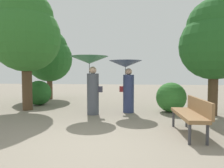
{
  "coord_description": "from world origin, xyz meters",
  "views": [
    {
      "loc": [
        0.81,
        -3.76,
        1.43
      ],
      "look_at": [
        0.0,
        3.43,
        1.01
      ],
      "focal_mm": 32.36,
      "sensor_mm": 36.0,
      "label": 1
    }
  ],
  "objects_px": {
    "tree_near_right": "(214,39)",
    "tree_mid_left": "(26,31)",
    "tree_near_left": "(49,55)",
    "person_left": "(91,72)",
    "person_right": "(127,75)",
    "park_bench": "(192,113)"
  },
  "relations": [
    {
      "from": "person_right",
      "to": "park_bench",
      "type": "relative_size",
      "value": 1.21
    },
    {
      "from": "tree_near_left",
      "to": "tree_mid_left",
      "type": "relative_size",
      "value": 0.82
    },
    {
      "from": "park_bench",
      "to": "person_right",
      "type": "bearing_deg",
      "value": -149.46
    },
    {
      "from": "person_right",
      "to": "park_bench",
      "type": "xyz_separation_m",
      "value": [
        1.59,
        -2.43,
        -0.82
      ]
    },
    {
      "from": "tree_mid_left",
      "to": "tree_near_right",
      "type": "bearing_deg",
      "value": -2.1
    },
    {
      "from": "person_left",
      "to": "tree_near_right",
      "type": "bearing_deg",
      "value": -83.05
    },
    {
      "from": "person_right",
      "to": "tree_mid_left",
      "type": "height_order",
      "value": "tree_mid_left"
    },
    {
      "from": "tree_near_right",
      "to": "park_bench",
      "type": "bearing_deg",
      "value": -119.52
    },
    {
      "from": "person_left",
      "to": "tree_near_right",
      "type": "xyz_separation_m",
      "value": [
        4.05,
        0.28,
        1.05
      ]
    },
    {
      "from": "person_left",
      "to": "tree_near_left",
      "type": "height_order",
      "value": "tree_near_left"
    },
    {
      "from": "person_right",
      "to": "tree_mid_left",
      "type": "relative_size",
      "value": 0.41
    },
    {
      "from": "person_right",
      "to": "tree_near_right",
      "type": "height_order",
      "value": "tree_near_right"
    },
    {
      "from": "person_left",
      "to": "person_right",
      "type": "xyz_separation_m",
      "value": [
        1.19,
        0.47,
        -0.12
      ]
    },
    {
      "from": "tree_near_right",
      "to": "tree_mid_left",
      "type": "distance_m",
      "value": 6.64
    },
    {
      "from": "person_left",
      "to": "person_right",
      "type": "height_order",
      "value": "person_left"
    },
    {
      "from": "park_bench",
      "to": "tree_near_left",
      "type": "relative_size",
      "value": 0.41
    },
    {
      "from": "park_bench",
      "to": "tree_mid_left",
      "type": "xyz_separation_m",
      "value": [
        -5.35,
        2.49,
        2.45
      ]
    },
    {
      "from": "tree_near_left",
      "to": "person_left",
      "type": "bearing_deg",
      "value": -50.15
    },
    {
      "from": "tree_near_right",
      "to": "tree_mid_left",
      "type": "xyz_separation_m",
      "value": [
        -6.62,
        0.24,
        0.47
      ]
    },
    {
      "from": "person_left",
      "to": "tree_mid_left",
      "type": "xyz_separation_m",
      "value": [
        -2.57,
        0.52,
        1.52
      ]
    },
    {
      "from": "park_bench",
      "to": "tree_near_right",
      "type": "height_order",
      "value": "tree_near_right"
    },
    {
      "from": "park_bench",
      "to": "tree_mid_left",
      "type": "height_order",
      "value": "tree_mid_left"
    }
  ]
}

